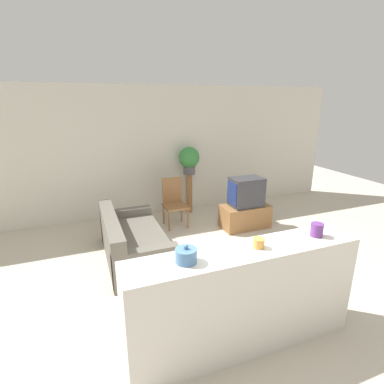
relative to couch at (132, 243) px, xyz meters
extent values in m
plane|color=beige|center=(0.72, -1.54, -0.27)|extent=(14.00, 14.00, 0.00)
cube|color=beige|center=(0.72, 1.89, 1.08)|extent=(9.00, 0.06, 2.70)
cube|color=#605B51|center=(0.04, 0.00, -0.06)|extent=(0.89, 1.75, 0.42)
cube|color=#605B51|center=(-0.30, 0.00, 0.31)|extent=(0.20, 1.75, 0.32)
cube|color=#605B51|center=(0.04, -0.79, 0.01)|extent=(0.89, 0.16, 0.55)
cube|color=#605B51|center=(0.04, 0.79, 0.01)|extent=(0.89, 0.16, 0.55)
cube|color=olive|center=(2.27, 0.43, -0.04)|extent=(0.92, 0.49, 0.45)
cube|color=#333338|center=(2.27, 0.43, 0.46)|extent=(0.60, 0.42, 0.55)
cube|color=navy|center=(1.97, 0.43, 0.46)|extent=(0.02, 0.34, 0.43)
cube|color=olive|center=(1.02, 0.96, 0.15)|extent=(0.44, 0.44, 0.04)
cube|color=olive|center=(1.02, 1.16, 0.42)|extent=(0.40, 0.04, 0.51)
cylinder|color=olive|center=(0.83, 0.77, -0.07)|extent=(0.04, 0.04, 0.39)
cylinder|color=olive|center=(1.21, 0.77, -0.07)|extent=(0.04, 0.04, 0.39)
cylinder|color=olive|center=(0.83, 1.15, -0.07)|extent=(0.04, 0.04, 0.39)
cylinder|color=olive|center=(1.21, 1.15, -0.07)|extent=(0.04, 0.04, 0.39)
cylinder|color=olive|center=(1.54, 1.58, 0.17)|extent=(0.13, 0.13, 0.88)
cylinder|color=#4C4C51|center=(1.54, 1.58, 0.70)|extent=(0.25, 0.25, 0.17)
sphere|color=#38843D|center=(1.54, 1.58, 0.97)|extent=(0.44, 0.44, 0.44)
cube|color=silver|center=(0.72, -2.14, 0.27)|extent=(2.34, 0.44, 1.08)
cylinder|color=#4C7AAD|center=(0.12, -2.14, 0.87)|extent=(0.19, 0.19, 0.12)
sphere|color=#4C7AAD|center=(0.12, -2.14, 0.96)|extent=(0.04, 0.04, 0.04)
cylinder|color=gold|center=(0.84, -2.14, 0.86)|extent=(0.11, 0.11, 0.09)
cylinder|color=#66337F|center=(1.53, -2.14, 0.88)|extent=(0.12, 0.12, 0.14)
camera|label=1|loc=(-0.65, -4.28, 2.15)|focal=28.00mm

